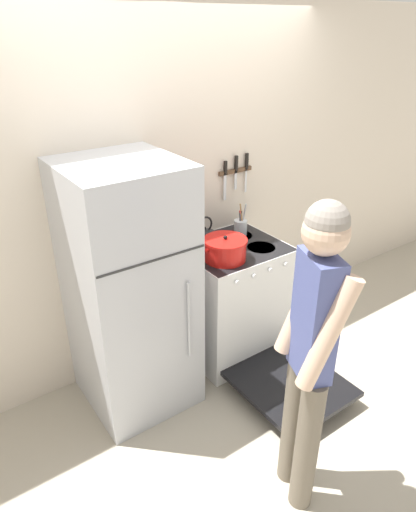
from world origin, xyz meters
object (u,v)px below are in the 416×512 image
Objects in this scene: refrigerator at (130,291)px; person at (311,349)px; tea_kettle at (205,237)px; stove_range at (234,302)px; utensil_jar at (241,227)px; dutch_oven_pot at (225,249)px.

refrigerator is 0.97× the size of person.
refrigerator is 7.33× the size of tea_kettle.
person is at bearing -112.10° from stove_range.
utensil_jar is 1.52m from person.
dutch_oven_pot is at bearing -151.05° from stove_range.
dutch_oven_pot is 1.49× the size of tea_kettle.
utensil_jar reaches higher than tea_kettle.
utensil_jar is (1.04, 0.16, 0.13)m from refrigerator.
stove_range is at bearing -136.64° from utensil_jar.
tea_kettle is 0.13× the size of person.
person is (-0.67, -1.37, 0.01)m from utensil_jar.
stove_range is 0.59m from utensil_jar.
refrigerator is 4.93× the size of dutch_oven_pot.
utensil_jar is (0.35, 0.27, -0.01)m from dutch_oven_pot.
person is at bearing -106.10° from dutch_oven_pot.
refrigerator is 1.06m from utensil_jar.
refrigerator is at bearing 171.43° from dutch_oven_pot.
refrigerator is 1.22× the size of stove_range.
dutch_oven_pot reaches higher than stove_range.
person is (-0.32, -1.10, 0.00)m from dutch_oven_pot.
refrigerator is 0.73m from tea_kettle.
dutch_oven_pot is at bearing 5.38° from person.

